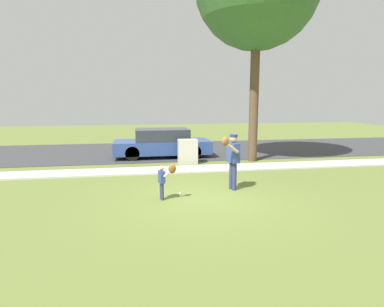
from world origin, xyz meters
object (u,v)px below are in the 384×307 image
at_px(baseball, 180,194).
at_px(parked_wagon_blue, 162,143).
at_px(person_adult, 232,156).
at_px(person_child, 165,176).
at_px(utility_cabinet, 188,152).

height_order(baseball, parked_wagon_blue, parked_wagon_blue).
distance_m(person_adult, person_child, 2.22).
distance_m(person_adult, utility_cabinet, 4.38).
xyz_separation_m(baseball, utility_cabinet, (0.97, 4.58, 0.48)).
bearing_deg(baseball, utility_cabinet, 78.05).
xyz_separation_m(person_adult, utility_cabinet, (-0.66, 4.30, -0.53)).
distance_m(person_child, utility_cabinet, 5.15).
bearing_deg(utility_cabinet, person_adult, -81.29).
height_order(person_adult, parked_wagon_blue, person_adult).
relative_size(person_adult, parked_wagon_blue, 0.37).
relative_size(utility_cabinet, parked_wagon_blue, 0.23).
distance_m(person_child, parked_wagon_blue, 6.76).
bearing_deg(person_adult, utility_cabinet, -97.99).
bearing_deg(utility_cabinet, person_child, -106.03).
xyz_separation_m(person_adult, baseball, (-1.63, -0.28, -1.01)).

